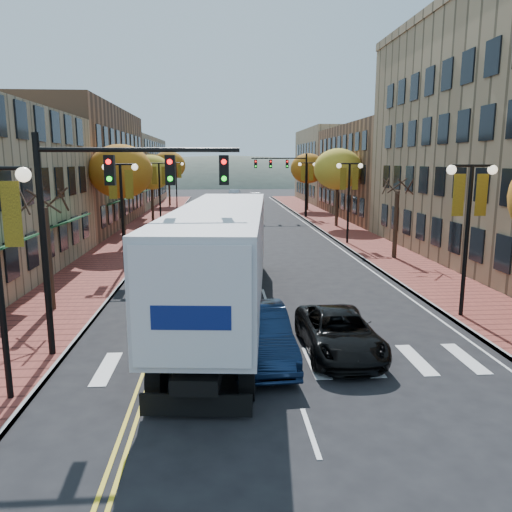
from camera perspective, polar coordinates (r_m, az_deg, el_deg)
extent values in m
plane|color=black|center=(14.03, 4.72, -15.34)|extent=(200.00, 200.00, 0.00)
cube|color=brown|center=(45.88, -12.87, 2.87)|extent=(4.00, 85.00, 0.15)
cube|color=brown|center=(46.67, 9.57, 3.12)|extent=(4.00, 85.00, 0.15)
cube|color=brown|center=(50.71, -21.62, 9.27)|extent=(12.00, 24.00, 11.00)
cube|color=#9E8966|center=(74.96, -15.88, 9.28)|extent=(12.00, 26.00, 9.50)
cube|color=brown|center=(58.19, 16.73, 9.17)|extent=(15.00, 24.00, 10.00)
cube|color=#9E8966|center=(79.15, 11.06, 10.09)|extent=(15.00, 20.00, 11.00)
cylinder|color=#382619|center=(21.95, -22.62, -0.34)|extent=(0.28, 0.28, 4.20)
cylinder|color=#382619|center=(37.27, -14.97, 4.92)|extent=(0.28, 0.28, 4.90)
ellipsoid|color=#BF7E16|center=(37.11, -15.19, 9.31)|extent=(4.48, 4.48, 3.81)
cylinder|color=#382619|center=(53.03, -11.77, 6.50)|extent=(0.28, 0.28, 4.55)
ellipsoid|color=gold|center=(52.91, -11.88, 9.35)|extent=(4.16, 4.16, 3.54)
cylinder|color=#382619|center=(70.87, -9.88, 7.78)|extent=(0.28, 0.28, 5.04)
ellipsoid|color=#BF7E16|center=(70.78, -9.96, 10.16)|extent=(4.61, 4.61, 3.92)
cylinder|color=#382619|center=(32.60, 15.67, 3.47)|extent=(0.28, 0.28, 4.20)
cylinder|color=#382619|center=(47.86, 9.24, 6.36)|extent=(0.28, 0.28, 4.90)
ellipsoid|color=gold|center=(47.73, 9.34, 9.78)|extent=(4.48, 4.48, 3.81)
cylinder|color=#382619|center=(63.51, 5.91, 7.43)|extent=(0.28, 0.28, 4.76)
ellipsoid|color=#BF7E16|center=(63.41, 5.96, 9.93)|extent=(4.35, 4.35, 3.70)
cylinder|color=black|center=(13.95, -27.20, -3.55)|extent=(0.16, 0.16, 6.00)
sphere|color=#FFF2CC|center=(13.29, -25.05, 8.42)|extent=(0.36, 0.36, 0.36)
cube|color=gold|center=(13.48, -26.13, 4.30)|extent=(0.45, 0.03, 1.60)
cylinder|color=black|center=(29.13, -15.00, 4.17)|extent=(0.16, 0.16, 6.00)
cylinder|color=black|center=(28.96, -15.29, 10.07)|extent=(1.60, 0.10, 0.10)
sphere|color=#FFF2CC|center=(29.12, -16.85, 9.70)|extent=(0.36, 0.36, 0.36)
sphere|color=#FFF2CC|center=(28.82, -13.70, 9.84)|extent=(0.36, 0.36, 0.36)
cube|color=gold|center=(29.08, -16.06, 7.86)|extent=(0.45, 0.03, 1.60)
cube|color=gold|center=(28.91, -14.30, 7.93)|extent=(0.45, 0.03, 1.60)
cylinder|color=black|center=(46.87, -10.92, 6.70)|extent=(0.16, 0.16, 6.00)
cylinder|color=black|center=(46.76, -11.06, 10.37)|extent=(1.60, 0.10, 0.10)
sphere|color=#FFF2CC|center=(46.86, -12.04, 10.15)|extent=(0.36, 0.36, 0.36)
sphere|color=#FFF2CC|center=(46.67, -10.06, 10.22)|extent=(0.36, 0.36, 0.36)
cube|color=gold|center=(46.83, -11.56, 9.00)|extent=(0.45, 0.03, 1.60)
cube|color=gold|center=(46.73, -10.45, 9.04)|extent=(0.45, 0.03, 1.60)
cylinder|color=black|center=(64.75, -9.08, 7.83)|extent=(0.16, 0.16, 6.00)
cylinder|color=black|center=(64.67, -9.16, 10.48)|extent=(1.60, 0.10, 0.10)
sphere|color=#FFF2CC|center=(64.74, -9.87, 10.33)|extent=(0.36, 0.36, 0.36)
sphere|color=#FFF2CC|center=(64.61, -8.44, 10.37)|extent=(0.36, 0.36, 0.36)
cube|color=gold|center=(64.72, -9.53, 9.50)|extent=(0.45, 0.03, 1.60)
cube|color=gold|center=(64.65, -8.73, 9.52)|extent=(0.45, 0.03, 1.60)
cylinder|color=black|center=(20.99, 22.89, 1.25)|extent=(0.16, 0.16, 6.00)
cylinder|color=black|center=(20.75, 23.50, 9.44)|extent=(1.60, 0.10, 0.10)
sphere|color=#FFF2CC|center=(20.40, 21.45, 9.16)|extent=(0.36, 0.36, 0.36)
sphere|color=#FFF2CC|center=(21.13, 25.41, 8.90)|extent=(0.36, 0.36, 0.36)
cube|color=gold|center=(20.58, 22.15, 6.46)|extent=(0.45, 0.03, 1.60)
cube|color=gold|center=(21.00, 24.37, 6.37)|extent=(0.45, 0.03, 1.60)
cylinder|color=black|center=(37.79, 10.52, 5.78)|extent=(0.16, 0.16, 6.00)
cylinder|color=black|center=(37.66, 10.67, 10.33)|extent=(1.60, 0.10, 0.10)
sphere|color=#FFF2CC|center=(37.47, 9.46, 10.14)|extent=(0.36, 0.36, 0.36)
sphere|color=#FFF2CC|center=(37.87, 11.85, 10.07)|extent=(0.36, 0.36, 0.36)
cube|color=gold|center=(37.57, 9.94, 8.68)|extent=(0.45, 0.03, 1.60)
cube|color=gold|center=(37.80, 11.28, 8.65)|extent=(0.45, 0.03, 1.60)
cylinder|color=black|center=(55.35, 5.82, 7.43)|extent=(0.16, 0.16, 6.00)
cylinder|color=black|center=(55.26, 5.88, 10.54)|extent=(1.60, 0.10, 0.10)
sphere|color=#FFF2CC|center=(55.13, 5.04, 10.40)|extent=(0.36, 0.36, 0.36)
sphere|color=#FFF2CC|center=(55.41, 6.70, 10.37)|extent=(0.36, 0.36, 0.36)
cube|color=gold|center=(55.20, 5.39, 9.41)|extent=(0.45, 0.03, 1.60)
cube|color=gold|center=(55.36, 6.32, 9.39)|extent=(0.45, 0.03, 1.60)
cylinder|color=black|center=(16.56, -23.04, 0.65)|extent=(0.20, 0.20, 7.00)
cylinder|color=black|center=(15.62, -13.19, 11.73)|extent=(6.00, 0.14, 0.14)
cube|color=black|center=(15.78, -16.37, 9.39)|extent=(0.30, 0.25, 0.90)
sphere|color=#FF0C0C|center=(15.65, -16.53, 10.29)|extent=(0.16, 0.16, 0.16)
cube|color=black|center=(15.51, -9.77, 9.64)|extent=(0.30, 0.25, 0.90)
sphere|color=#FF0C0C|center=(15.37, -9.85, 10.57)|extent=(0.16, 0.16, 0.16)
cube|color=black|center=(15.44, -3.68, 9.77)|extent=(0.30, 0.25, 0.90)
sphere|color=#FF0C0C|center=(15.30, -3.69, 10.70)|extent=(0.16, 0.16, 0.16)
cylinder|color=black|center=(55.31, 5.72, 7.95)|extent=(0.20, 0.20, 7.00)
cylinder|color=black|center=(54.81, 2.63, 11.10)|extent=(6.00, 0.14, 0.14)
cube|color=black|center=(54.93, 3.58, 10.47)|extent=(0.30, 0.25, 0.90)
sphere|color=#FF0C0C|center=(54.79, 3.60, 10.73)|extent=(0.16, 0.16, 0.16)
cube|color=black|center=(54.72, 1.68, 10.48)|extent=(0.30, 0.25, 0.90)
sphere|color=#FF0C0C|center=(54.58, 1.69, 10.75)|extent=(0.16, 0.16, 0.16)
cube|color=black|center=(54.58, -0.05, 10.49)|extent=(0.30, 0.25, 0.90)
sphere|color=#FF0C0C|center=(54.44, -0.04, 10.75)|extent=(0.16, 0.16, 0.16)
cube|color=black|center=(18.91, -3.86, -5.21)|extent=(2.56, 14.79, 0.40)
cube|color=silver|center=(18.46, -3.94, 0.72)|extent=(4.37, 14.97, 3.18)
cube|color=black|center=(27.57, -2.16, 1.81)|extent=(3.15, 3.66, 2.84)
cylinder|color=black|center=(13.73, -11.26, -13.49)|extent=(0.51, 1.17, 1.13)
cylinder|color=black|center=(13.43, -0.99, -13.85)|extent=(0.51, 1.17, 1.13)
cylinder|color=black|center=(14.96, -10.11, -11.38)|extent=(0.51, 1.17, 1.13)
cylinder|color=black|center=(14.68, -0.76, -11.64)|extent=(0.51, 1.17, 1.13)
cylinder|color=black|center=(26.58, -4.89, -1.43)|extent=(0.51, 1.17, 1.13)
cylinder|color=black|center=(26.42, 0.25, -1.46)|extent=(0.51, 1.17, 1.13)
cylinder|color=black|center=(29.01, -4.35, -0.39)|extent=(0.51, 1.17, 1.13)
cylinder|color=black|center=(28.87, 0.36, -0.41)|extent=(0.51, 1.17, 1.13)
imported|color=#0D1C36|center=(15.86, 0.26, -8.85)|extent=(2.10, 5.19, 1.67)
imported|color=black|center=(16.62, 9.47, -8.62)|extent=(2.30, 4.97, 1.38)
imported|color=white|center=(67.03, -3.13, 6.03)|extent=(1.57, 3.85, 1.31)
imported|color=#96969D|center=(76.57, 0.01, 6.69)|extent=(2.20, 5.05, 1.45)
imported|color=#B0AFB8|center=(84.83, -2.42, 7.12)|extent=(2.28, 4.93, 1.57)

